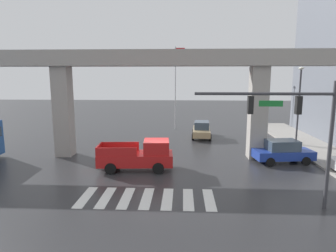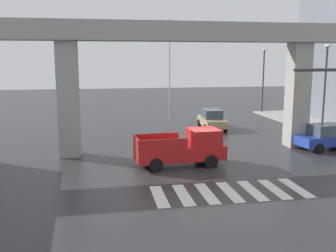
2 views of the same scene
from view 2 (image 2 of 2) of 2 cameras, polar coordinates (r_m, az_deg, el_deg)
name	(u,v)px [view 2 (image 2 of 2)]	position (r m, az deg, el deg)	size (l,w,h in m)	color
ground_plane	(201,163)	(22.84, 4.91, -5.47)	(120.00, 120.00, 0.00)	#2D2D30
crosswalk_stripes	(230,192)	(18.13, 9.21, -9.68)	(7.15, 2.80, 0.01)	silver
elevated_overpass	(190,44)	(25.08, 3.25, 12.13)	(48.61, 1.89, 8.38)	#9E9991
pickup_truck	(185,148)	(22.03, 2.51, -3.37)	(5.22, 2.35, 2.08)	red
sedan_tan	(212,119)	(33.83, 6.57, 1.02)	(2.15, 4.39, 1.72)	tan
sedan_blue	(327,137)	(28.17, 22.66, -1.49)	(4.49, 2.38, 1.72)	#1E3899
street_lamp_mid_block	(325,78)	(33.95, 22.44, 6.66)	(0.44, 0.70, 7.24)	#38383D
street_lamp_far_north	(263,73)	(44.60, 14.06, 7.71)	(0.44, 0.70, 7.24)	#38383D
flagpole	(171,63)	(37.44, 0.38, 9.41)	(1.16, 0.12, 9.86)	silver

